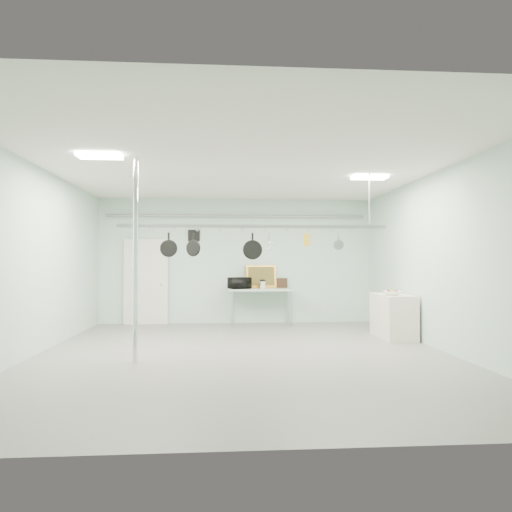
{
  "coord_description": "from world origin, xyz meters",
  "views": [
    {
      "loc": [
        -0.33,
        -7.78,
        1.56
      ],
      "look_at": [
        0.29,
        1.0,
        1.68
      ],
      "focal_mm": 32.0,
      "sensor_mm": 36.0,
      "label": 1
    }
  ],
  "objects": [
    {
      "name": "right_wall",
      "position": [
        3.49,
        0.0,
        1.6
      ],
      "size": [
        0.02,
        8.0,
        3.2
      ],
      "primitive_type": "cube",
      "color": "#AFD2C2",
      "rests_on": "floor"
    },
    {
      "name": "skillet_left",
      "position": [
        -1.3,
        0.3,
        1.88
      ],
      "size": [
        0.3,
        0.06,
        0.41
      ],
      "primitive_type": null,
      "rotation": [
        0.0,
        0.0,
        0.0
      ],
      "color": "black",
      "rests_on": "pot_rack"
    },
    {
      "name": "side_cabinet",
      "position": [
        3.15,
        1.4,
        0.45
      ],
      "size": [
        0.6,
        1.2,
        0.9
      ],
      "primitive_type": "cube",
      "color": "silver",
      "rests_on": "floor"
    },
    {
      "name": "floor",
      "position": [
        0.0,
        0.0,
        0.0
      ],
      "size": [
        8.0,
        8.0,
        0.0
      ],
      "primitive_type": "plane",
      "color": "gray",
      "rests_on": "ground"
    },
    {
      "name": "skillet_mid",
      "position": [
        -0.87,
        0.3,
        1.89
      ],
      "size": [
        0.28,
        0.2,
        0.4
      ],
      "primitive_type": null,
      "rotation": [
        0.0,
        0.0,
        -0.53
      ],
      "color": "black",
      "rests_on": "pot_rack"
    },
    {
      "name": "fruit_bowl",
      "position": [
        3.04,
        1.15,
        0.94
      ],
      "size": [
        0.42,
        0.42,
        0.09
      ],
      "primitive_type": "imported",
      "rotation": [
        0.0,
        0.0,
        -0.2
      ],
      "color": "white",
      "rests_on": "side_cabinet"
    },
    {
      "name": "door",
      "position": [
        -2.3,
        3.94,
        1.05
      ],
      "size": [
        1.1,
        0.1,
        2.2
      ],
      "primitive_type": "cube",
      "color": "silver",
      "rests_on": "floor"
    },
    {
      "name": "microwave",
      "position": [
        0.06,
        3.54,
        1.05
      ],
      "size": [
        0.61,
        0.53,
        0.28
      ],
      "primitive_type": "imported",
      "rotation": [
        0.0,
        0.0,
        3.56
      ],
      "color": "black",
      "rests_on": "prep_table"
    },
    {
      "name": "whisk",
      "position": [
        0.48,
        0.3,
        1.92
      ],
      "size": [
        0.2,
        0.2,
        0.34
      ],
      "primitive_type": null,
      "rotation": [
        0.0,
        0.0,
        0.31
      ],
      "color": "#AEADB2",
      "rests_on": "pot_rack"
    },
    {
      "name": "conduit_pipe",
      "position": [
        0.0,
        3.9,
        2.75
      ],
      "size": [
        6.6,
        0.07,
        0.07
      ],
      "primitive_type": "cylinder",
      "rotation": [
        0.0,
        1.57,
        0.0
      ],
      "color": "gray",
      "rests_on": "back_wall"
    },
    {
      "name": "pot_rack",
      "position": [
        0.2,
        0.3,
        2.23
      ],
      "size": [
        4.8,
        0.06,
        1.0
      ],
      "color": "#B7B7BC",
      "rests_on": "ceiling"
    },
    {
      "name": "fruit_cluster",
      "position": [
        3.04,
        1.15,
        0.98
      ],
      "size": [
        0.24,
        0.24,
        0.09
      ],
      "primitive_type": null,
      "color": "maroon",
      "rests_on": "fruit_bowl"
    },
    {
      "name": "painting_small",
      "position": [
        1.15,
        3.9,
        1.03
      ],
      "size": [
        0.3,
        0.09,
        0.25
      ],
      "primitive_type": "cube",
      "rotation": [
        -0.17,
        0.0,
        -0.01
      ],
      "color": "black",
      "rests_on": "prep_table"
    },
    {
      "name": "painting_large",
      "position": [
        0.63,
        3.9,
        1.2
      ],
      "size": [
        0.79,
        0.18,
        0.58
      ],
      "primitive_type": "cube",
      "rotation": [
        -0.14,
        0.0,
        0.06
      ],
      "color": "#BD8832",
      "rests_on": "prep_table"
    },
    {
      "name": "grater",
      "position": [
        1.15,
        0.3,
        1.96
      ],
      "size": [
        0.1,
        0.02,
        0.24
      ],
      "primitive_type": null,
      "rotation": [
        0.0,
        0.0,
        -0.03
      ],
      "color": "gold",
      "rests_on": "pot_rack"
    },
    {
      "name": "coffee_canister",
      "position": [
        0.64,
        3.61,
        1.0
      ],
      "size": [
        0.17,
        0.17,
        0.18
      ],
      "primitive_type": "cylinder",
      "rotation": [
        0.0,
        0.0,
        0.36
      ],
      "color": "silver",
      "rests_on": "prep_table"
    },
    {
      "name": "light_panel_left",
      "position": [
        -2.2,
        -0.8,
        3.16
      ],
      "size": [
        0.65,
        0.3,
        0.05
      ],
      "primitive_type": "cube",
      "color": "white",
      "rests_on": "ceiling"
    },
    {
      "name": "skillet_right",
      "position": [
        0.17,
        0.3,
        1.85
      ],
      "size": [
        0.35,
        0.13,
        0.48
      ],
      "primitive_type": null,
      "rotation": [
        0.0,
        0.0,
        -0.21
      ],
      "color": "black",
      "rests_on": "pot_rack"
    },
    {
      "name": "ceiling",
      "position": [
        0.0,
        0.0,
        3.19
      ],
      "size": [
        7.0,
        8.0,
        0.02
      ],
      "primitive_type": "cube",
      "color": "silver",
      "rests_on": "back_wall"
    },
    {
      "name": "prep_table",
      "position": [
        0.6,
        3.6,
        0.83
      ],
      "size": [
        1.6,
        0.7,
        0.91
      ],
      "color": "#9FBBAA",
      "rests_on": "floor"
    },
    {
      "name": "back_wall",
      "position": [
        0.0,
        3.99,
        1.6
      ],
      "size": [
        7.0,
        0.02,
        3.2
      ],
      "primitive_type": "cube",
      "color": "#AFD2C2",
      "rests_on": "floor"
    },
    {
      "name": "chrome_pole",
      "position": [
        -1.7,
        -0.6,
        1.6
      ],
      "size": [
        0.08,
        0.08,
        3.2
      ],
      "primitive_type": "cylinder",
      "color": "silver",
      "rests_on": "floor"
    },
    {
      "name": "wall_vent",
      "position": [
        -1.1,
        3.97,
        2.25
      ],
      "size": [
        0.3,
        0.04,
        0.3
      ],
      "primitive_type": "cube",
      "color": "black",
      "rests_on": "back_wall"
    },
    {
      "name": "light_panel_right",
      "position": [
        2.4,
        0.6,
        3.16
      ],
      "size": [
        0.65,
        0.3,
        0.05
      ],
      "primitive_type": "cube",
      "color": "white",
      "rests_on": "ceiling"
    },
    {
      "name": "saucepan",
      "position": [
        1.73,
        0.3,
        1.93
      ],
      "size": [
        0.19,
        0.13,
        0.31
      ],
      "primitive_type": null,
      "rotation": [
        0.0,
        0.0,
        0.18
      ],
      "color": "silver",
      "rests_on": "pot_rack"
    }
  ]
}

